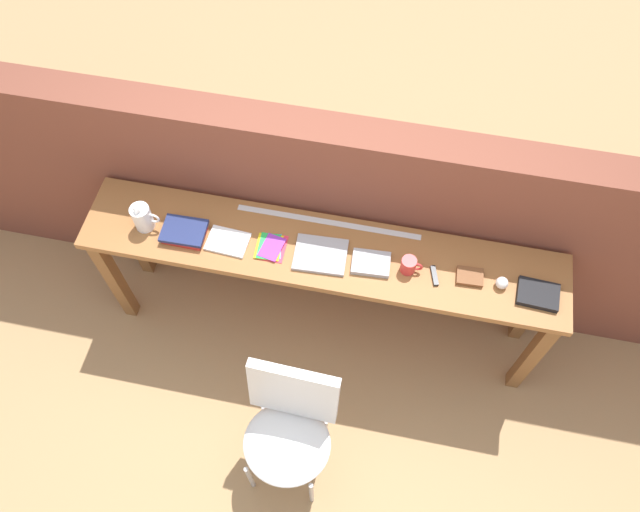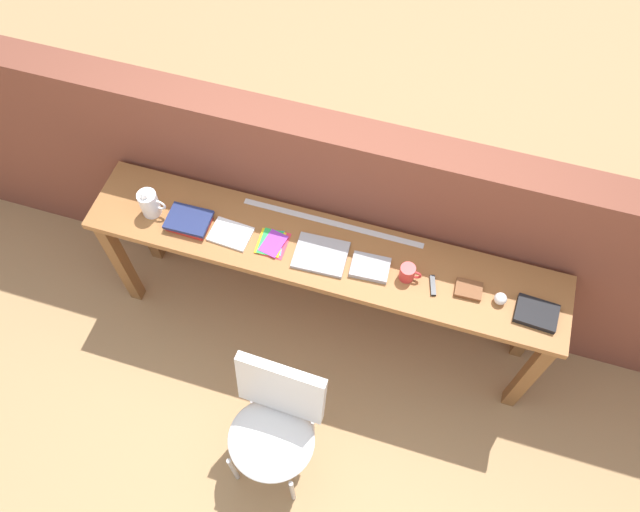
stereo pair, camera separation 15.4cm
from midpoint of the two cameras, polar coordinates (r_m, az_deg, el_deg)
The scene contains 16 objects.
ground_plane at distance 3.83m, azimuth 0.06°, elevation -9.98°, with size 40.00×40.00×0.00m, color tan.
brick_wall_back at distance 3.49m, azimuth 3.14°, elevation 3.64°, with size 6.00×0.20×1.42m, color brown.
sideboard at distance 3.28m, azimuth 1.60°, elevation -0.75°, with size 2.50×0.44×0.88m.
chair_white_moulded at distance 3.18m, azimuth -2.77°, elevation -15.00°, with size 0.45×0.47×0.89m.
pitcher_white at distance 3.32m, azimuth -14.04°, elevation 4.64°, with size 0.14×0.10×0.18m.
book_stack_leftmost at distance 3.28m, azimuth -10.60°, elevation 3.05°, with size 0.23×0.17×0.05m.
magazine_cycling at distance 3.22m, azimuth -6.82°, elevation 1.95°, with size 0.21×0.15×0.02m, color white.
pamphlet_pile_colourful at distance 3.18m, azimuth -3.01°, elevation 1.14°, with size 0.15×0.17×0.01m.
book_open_centre at distance 3.14m, azimuth 1.39°, elevation 0.07°, with size 0.26×0.21×0.02m, color #9E9EA3.
book_grey_hardcover at distance 3.11m, azimuth 6.02°, elevation -1.10°, with size 0.19×0.14×0.03m, color #9E9EA3.
mug at distance 3.09m, azimuth 9.45°, elevation -1.59°, with size 0.11×0.08×0.09m.
multitool_folded at distance 3.12m, azimuth 11.68°, elevation -2.71°, with size 0.02×0.11×0.02m, color black.
leather_journal_brown at distance 3.14m, azimuth 14.80°, elevation -3.04°, with size 0.13×0.10×0.02m, color brown.
sports_ball_small at distance 3.14m, azimuth 17.53°, elevation -3.80°, with size 0.06×0.06×0.06m, color silver.
book_repair_rightmost at distance 3.18m, azimuth 20.51°, elevation -4.99°, with size 0.20×0.15×0.03m, color black.
ruler_metal_back_edge at distance 3.25m, azimuth 2.53°, elevation 2.97°, with size 0.97×0.03×0.00m, color silver.
Camera 2 is at (0.46, -1.26, 3.59)m, focal length 35.00 mm.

